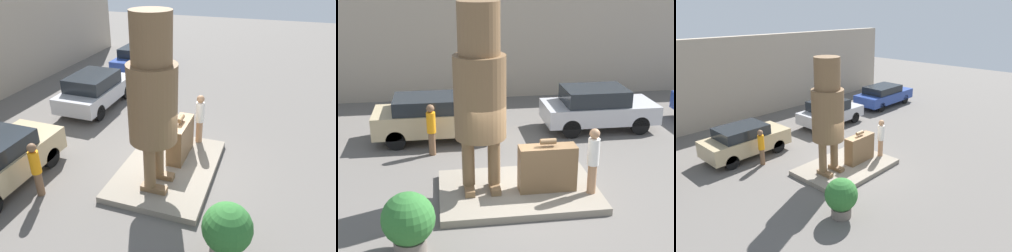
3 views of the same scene
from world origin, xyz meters
TOP-DOWN VIEW (x-y plane):
  - ground_plane at (0.00, 0.00)m, footprint 60.00×60.00m
  - pedestal at (0.00, 0.00)m, footprint 4.14×2.81m
  - building_backdrop at (0.00, 9.66)m, footprint 28.00×0.60m
  - statue_figure at (-0.97, 0.11)m, footprint 1.30×1.30m
  - giant_suitcase at (0.72, -0.15)m, footprint 1.48×0.50m
  - tourist at (1.81, -0.51)m, footprint 0.30×0.30m
  - parked_car_tan at (-2.23, 4.46)m, footprint 4.02×1.78m
  - parked_car_silver at (3.72, 4.70)m, footprint 4.06×1.84m
  - planter_pot at (-2.70, -2.25)m, footprint 1.12×1.12m
  - worker_hivis at (-2.25, 3.07)m, footprint 0.28×0.28m

SIDE VIEW (x-z plane):
  - ground_plane at x=0.00m, z-range 0.00..0.00m
  - pedestal at x=0.00m, z-range 0.00..0.19m
  - planter_pot at x=-2.70m, z-range 0.06..1.46m
  - giant_suitcase at x=0.72m, z-range 0.10..1.51m
  - parked_car_tan at x=-2.23m, z-range 0.05..1.59m
  - parked_car_silver at x=3.72m, z-range 0.04..1.60m
  - worker_hivis at x=-2.25m, z-range 0.08..1.75m
  - tourist at x=1.81m, z-range 0.28..2.03m
  - building_backdrop at x=0.00m, z-range 0.00..5.16m
  - statue_figure at x=-0.97m, z-range 0.60..5.40m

